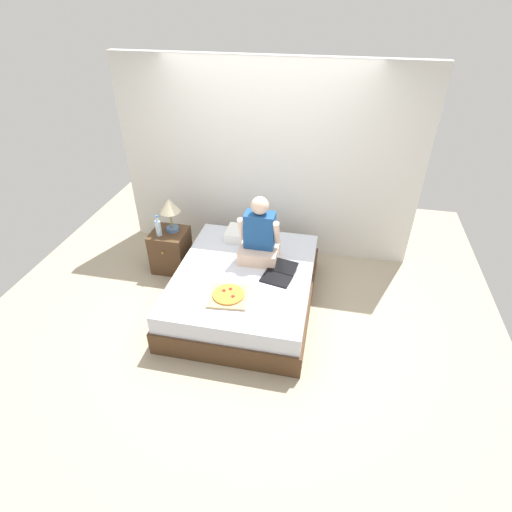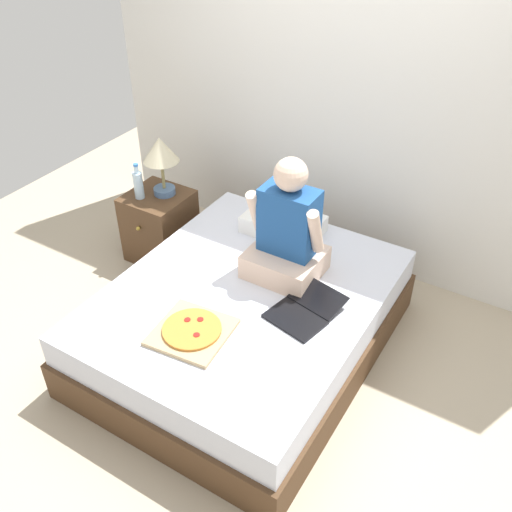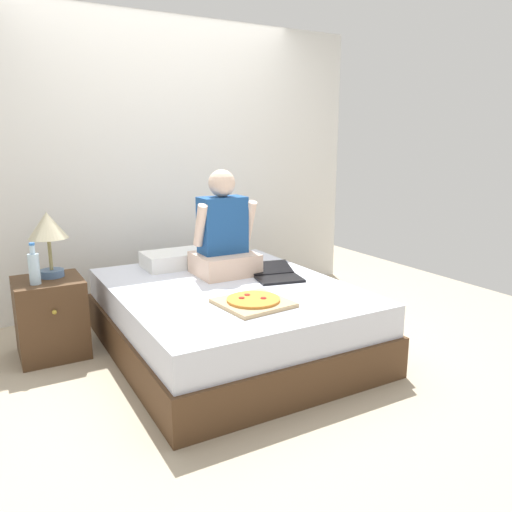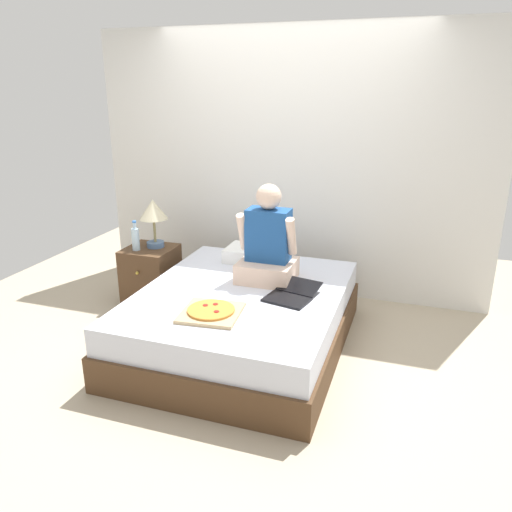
{
  "view_description": "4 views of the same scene",
  "coord_description": "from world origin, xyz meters",
  "px_view_note": "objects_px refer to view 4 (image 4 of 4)",
  "views": [
    {
      "loc": [
        0.87,
        -3.49,
        3.17
      ],
      "look_at": [
        0.13,
        0.05,
        0.67
      ],
      "focal_mm": 28.0,
      "sensor_mm": 36.0,
      "label": 1
    },
    {
      "loc": [
        1.43,
        -2.22,
        2.7
      ],
      "look_at": [
        0.08,
        -0.01,
        0.77
      ],
      "focal_mm": 40.0,
      "sensor_mm": 36.0,
      "label": 2
    },
    {
      "loc": [
        -1.48,
        -3.01,
        1.46
      ],
      "look_at": [
        0.09,
        -0.25,
        0.72
      ],
      "focal_mm": 35.0,
      "sensor_mm": 36.0,
      "label": 3
    },
    {
      "loc": [
        1.25,
        -3.32,
        1.98
      ],
      "look_at": [
        0.14,
        -0.07,
        0.8
      ],
      "focal_mm": 35.0,
      "sensor_mm": 36.0,
      "label": 4
    }
  ],
  "objects_px": {
    "person_seated": "(268,245)",
    "pizza_box": "(211,312)",
    "water_bottle": "(136,238)",
    "laptop": "(291,295)",
    "bed": "(242,319)",
    "lamp_on_left_nightstand": "(153,213)",
    "nightstand_left": "(151,275)"
  },
  "relations": [
    {
      "from": "lamp_on_left_nightstand",
      "to": "water_bottle",
      "type": "relative_size",
      "value": 1.63
    },
    {
      "from": "laptop",
      "to": "nightstand_left",
      "type": "bearing_deg",
      "value": 160.63
    },
    {
      "from": "lamp_on_left_nightstand",
      "to": "water_bottle",
      "type": "height_order",
      "value": "lamp_on_left_nightstand"
    },
    {
      "from": "bed",
      "to": "person_seated",
      "type": "height_order",
      "value": "person_seated"
    },
    {
      "from": "nightstand_left",
      "to": "pizza_box",
      "type": "relative_size",
      "value": 1.24
    },
    {
      "from": "bed",
      "to": "water_bottle",
      "type": "relative_size",
      "value": 6.96
    },
    {
      "from": "bed",
      "to": "lamp_on_left_nightstand",
      "type": "bearing_deg",
      "value": 151.88
    },
    {
      "from": "water_bottle",
      "to": "laptop",
      "type": "xyz_separation_m",
      "value": [
        1.58,
        -0.44,
        -0.16
      ]
    },
    {
      "from": "bed",
      "to": "water_bottle",
      "type": "xyz_separation_m",
      "value": [
        -1.19,
        0.43,
        0.42
      ]
    },
    {
      "from": "water_bottle",
      "to": "person_seated",
      "type": "bearing_deg",
      "value": -5.77
    },
    {
      "from": "nightstand_left",
      "to": "water_bottle",
      "type": "xyz_separation_m",
      "value": [
        -0.08,
        -0.09,
        0.38
      ]
    },
    {
      "from": "water_bottle",
      "to": "laptop",
      "type": "distance_m",
      "value": 1.65
    },
    {
      "from": "nightstand_left",
      "to": "water_bottle",
      "type": "height_order",
      "value": "water_bottle"
    },
    {
      "from": "person_seated",
      "to": "pizza_box",
      "type": "relative_size",
      "value": 1.78
    },
    {
      "from": "water_bottle",
      "to": "nightstand_left",
      "type": "bearing_deg",
      "value": 48.35
    },
    {
      "from": "person_seated",
      "to": "laptop",
      "type": "xyz_separation_m",
      "value": [
        0.28,
        -0.31,
        -0.27
      ]
    },
    {
      "from": "bed",
      "to": "water_bottle",
      "type": "distance_m",
      "value": 1.33
    },
    {
      "from": "person_seated",
      "to": "bed",
      "type": "bearing_deg",
      "value": -111.06
    },
    {
      "from": "laptop",
      "to": "pizza_box",
      "type": "xyz_separation_m",
      "value": [
        -0.45,
        -0.45,
        -0.0
      ]
    },
    {
      "from": "pizza_box",
      "to": "water_bottle",
      "type": "bearing_deg",
      "value": 141.77
    },
    {
      "from": "person_seated",
      "to": "laptop",
      "type": "relative_size",
      "value": 1.65
    },
    {
      "from": "lamp_on_left_nightstand",
      "to": "water_bottle",
      "type": "bearing_deg",
      "value": -130.6
    },
    {
      "from": "water_bottle",
      "to": "pizza_box",
      "type": "relative_size",
      "value": 0.63
    },
    {
      "from": "bed",
      "to": "pizza_box",
      "type": "relative_size",
      "value": 4.38
    },
    {
      "from": "person_seated",
      "to": "water_bottle",
      "type": "bearing_deg",
      "value": 174.23
    },
    {
      "from": "water_bottle",
      "to": "person_seated",
      "type": "height_order",
      "value": "person_seated"
    },
    {
      "from": "person_seated",
      "to": "pizza_box",
      "type": "distance_m",
      "value": 0.82
    },
    {
      "from": "lamp_on_left_nightstand",
      "to": "person_seated",
      "type": "distance_m",
      "value": 1.22
    },
    {
      "from": "laptop",
      "to": "bed",
      "type": "bearing_deg",
      "value": 178.92
    },
    {
      "from": "pizza_box",
      "to": "bed",
      "type": "bearing_deg",
      "value": 83.3
    },
    {
      "from": "water_bottle",
      "to": "laptop",
      "type": "relative_size",
      "value": 0.59
    },
    {
      "from": "water_bottle",
      "to": "pizza_box",
      "type": "height_order",
      "value": "water_bottle"
    }
  ]
}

